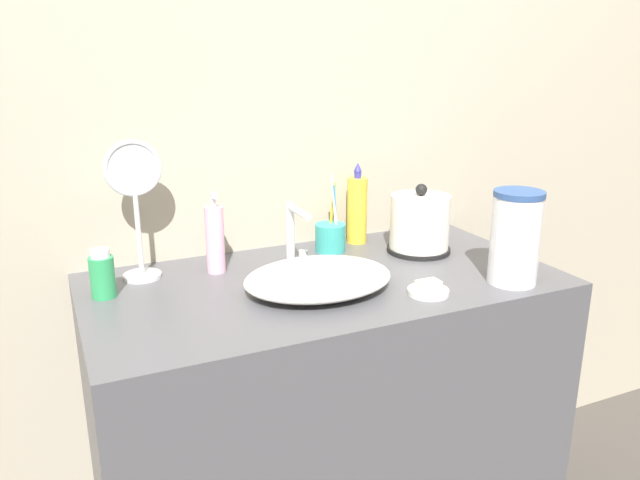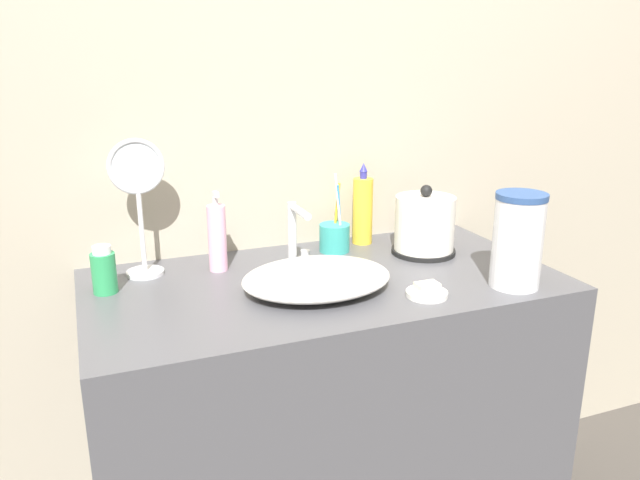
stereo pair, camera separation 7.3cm
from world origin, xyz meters
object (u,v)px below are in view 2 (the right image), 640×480
object	(u,v)px
faucet	(296,233)
mouthwash_bottle	(363,210)
toothbrush_cup	(335,237)
lotion_bottle	(217,237)
electric_kettle	(424,227)
shampoo_bottle	(104,271)
vanity_mirror	(139,196)
water_pitcher	(518,240)

from	to	relation	value
faucet	mouthwash_bottle	bearing A→B (deg)	28.81
toothbrush_cup	lotion_bottle	bearing A→B (deg)	-174.15
mouthwash_bottle	electric_kettle	bearing A→B (deg)	-52.05
faucet	shampoo_bottle	bearing A→B (deg)	179.18
faucet	shampoo_bottle	world-z (taller)	faucet
vanity_mirror	faucet	bearing A→B (deg)	-14.67
mouthwash_bottle	vanity_mirror	distance (m)	0.62
electric_kettle	mouthwash_bottle	size ratio (longest dim) A/B	0.82
electric_kettle	shampoo_bottle	bearing A→B (deg)	178.78
electric_kettle	water_pitcher	distance (m)	0.30
mouthwash_bottle	water_pitcher	distance (m)	0.48
electric_kettle	shampoo_bottle	world-z (taller)	electric_kettle
faucet	mouthwash_bottle	size ratio (longest dim) A/B	0.73
faucet	water_pitcher	world-z (taller)	water_pitcher
toothbrush_cup	mouthwash_bottle	distance (m)	0.12
vanity_mirror	mouthwash_bottle	bearing A→B (deg)	3.86
mouthwash_bottle	shampoo_bottle	bearing A→B (deg)	-169.63
lotion_bottle	water_pitcher	xyz separation A→B (m)	(0.62, -0.36, 0.03)
lotion_bottle	mouthwash_bottle	size ratio (longest dim) A/B	0.88
lotion_bottle	vanity_mirror	bearing A→B (deg)	169.15
lotion_bottle	vanity_mirror	xyz separation A→B (m)	(-0.18, 0.03, 0.11)
shampoo_bottle	faucet	bearing A→B (deg)	-0.82
water_pitcher	toothbrush_cup	bearing A→B (deg)	126.03
lotion_bottle	electric_kettle	bearing A→B (deg)	-7.48
toothbrush_cup	water_pitcher	size ratio (longest dim) A/B	0.98
lotion_bottle	water_pitcher	distance (m)	0.72
electric_kettle	lotion_bottle	xyz separation A→B (m)	(-0.55, 0.07, 0.01)
faucet	shampoo_bottle	size ratio (longest dim) A/B	1.51
lotion_bottle	water_pitcher	size ratio (longest dim) A/B	0.91
mouthwash_bottle	water_pitcher	bearing A→B (deg)	-67.01
faucet	vanity_mirror	xyz separation A→B (m)	(-0.36, 0.10, 0.10)
faucet	mouthwash_bottle	xyz separation A→B (m)	(0.25, 0.14, 0.00)
lotion_bottle	faucet	bearing A→B (deg)	-18.16
toothbrush_cup	shampoo_bottle	xyz separation A→B (m)	(-0.61, -0.09, 0.01)
toothbrush_cup	shampoo_bottle	bearing A→B (deg)	-171.68
shampoo_bottle	mouthwash_bottle	world-z (taller)	mouthwash_bottle
lotion_bottle	mouthwash_bottle	bearing A→B (deg)	9.80
faucet	vanity_mirror	world-z (taller)	vanity_mirror
shampoo_bottle	water_pitcher	bearing A→B (deg)	-19.06
toothbrush_cup	shampoo_bottle	world-z (taller)	toothbrush_cup
lotion_bottle	mouthwash_bottle	world-z (taller)	mouthwash_bottle
electric_kettle	toothbrush_cup	distance (m)	0.24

